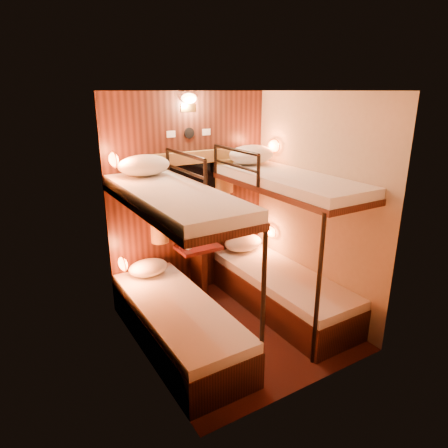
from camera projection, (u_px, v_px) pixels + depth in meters
floor at (237, 328)px, 4.25m from camera, size 2.10×2.10×0.00m
ceiling at (240, 91)px, 3.48m from camera, size 2.10×2.10×0.00m
wall_back at (190, 197)px, 4.72m from camera, size 2.40×0.00×2.40m
wall_front at (314, 258)px, 3.01m from camera, size 2.40×0.00×2.40m
wall_left at (139, 240)px, 3.37m from camera, size 0.00×2.40×2.40m
wall_right at (315, 206)px, 4.36m from camera, size 0.00×2.40×2.40m
back_panel at (190, 198)px, 4.70m from camera, size 2.00×0.03×2.40m
bunk_left at (177, 294)px, 3.81m from camera, size 0.72×1.90×1.82m
bunk_right at (283, 265)px, 4.44m from camera, size 0.72×1.90×1.82m
window at (191, 200)px, 4.69m from camera, size 1.00×0.12×0.79m
curtains at (192, 194)px, 4.63m from camera, size 1.10×0.22×1.00m
back_fixtures at (189, 105)px, 4.34m from camera, size 0.54×0.09×0.48m
reading_lamps at (204, 201)px, 4.42m from camera, size 2.00×0.20×1.25m
table at (199, 264)px, 4.80m from camera, size 0.50×0.34×0.66m
bottle_left at (188, 240)px, 4.61m from camera, size 0.08×0.08×0.26m
bottle_right at (197, 238)px, 4.70m from camera, size 0.07×0.07×0.24m
sachet_a at (203, 245)px, 4.77m from camera, size 0.08×0.06×0.01m
sachet_b at (206, 244)px, 4.78m from camera, size 0.07×0.06×0.00m
pillow_lower_left at (148, 268)px, 4.41m from camera, size 0.44×0.32×0.17m
pillow_lower_right at (243, 243)px, 5.09m from camera, size 0.51×0.37×0.20m
pillow_upper_left at (144, 165)px, 3.99m from camera, size 0.53×0.38×0.21m
pillow_upper_right at (251, 155)px, 4.61m from camera, size 0.56×0.40×0.22m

